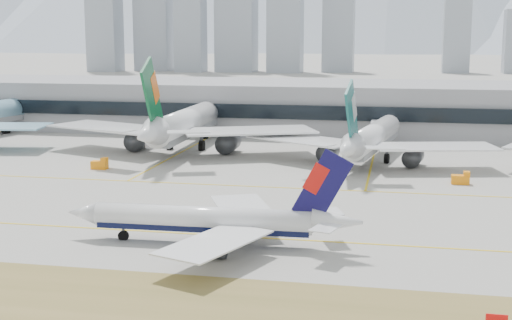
% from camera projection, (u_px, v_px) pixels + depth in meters
% --- Properties ---
extents(ground, '(3000.00, 3000.00, 0.00)m').
position_uv_depth(ground, '(239.00, 227.00, 110.69)').
color(ground, '#9D9A92').
rests_on(ground, ground).
extents(taxiing_airliner, '(43.22, 37.61, 14.53)m').
position_uv_depth(taxiing_airliner, '(213.00, 221.00, 101.14)').
color(taxiing_airliner, white).
rests_on(taxiing_airliner, ground).
extents(widebody_eva, '(70.68, 68.92, 25.19)m').
position_uv_depth(widebody_eva, '(184.00, 125.00, 182.51)').
color(widebody_eva, white).
rests_on(widebody_eva, ground).
extents(widebody_cathay, '(58.22, 57.58, 21.02)m').
position_uv_depth(widebody_cathay, '(371.00, 139.00, 165.38)').
color(widebody_cathay, white).
rests_on(widebody_cathay, ground).
extents(terminal, '(280.00, 43.10, 15.00)m').
position_uv_depth(terminal, '(321.00, 107.00, 220.22)').
color(terminal, gray).
rests_on(terminal, ground).
extents(hold_sign_right, '(2.20, 0.15, 1.35)m').
position_uv_depth(hold_sign_right, '(497.00, 319.00, 72.96)').
color(hold_sign_right, red).
rests_on(hold_sign_right, ground).
extents(gse_c, '(3.55, 2.00, 2.60)m').
position_uv_depth(gse_c, '(461.00, 179.00, 142.51)').
color(gse_c, orange).
rests_on(gse_c, ground).
extents(gse_b, '(3.55, 2.00, 2.60)m').
position_uv_depth(gse_b, '(100.00, 164.00, 158.50)').
color(gse_b, orange).
rests_on(gse_b, ground).
extents(city_skyline, '(342.00, 49.80, 140.00)m').
position_uv_depth(city_skyline, '(234.00, 8.00, 560.47)').
color(city_skyline, '#8F97A2').
rests_on(city_skyline, ground).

